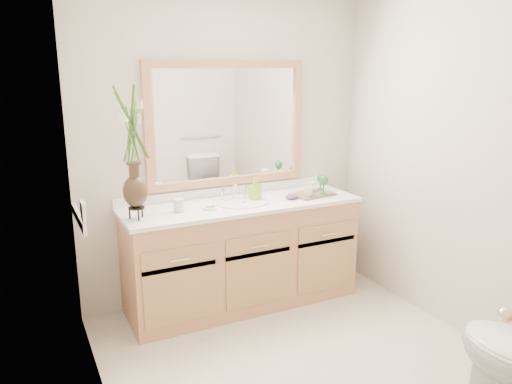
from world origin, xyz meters
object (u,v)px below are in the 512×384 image
tumbler (179,205)px  tray (312,194)px  flower_vase (132,138)px  soap_bottle (255,189)px

tumbler → tray: 1.12m
tumbler → tray: size_ratio=0.28×
flower_vase → soap_bottle: size_ratio=5.29×
tray → flower_vase: bearing=172.6°
soap_bottle → tray: soap_bottle is taller
tumbler → soap_bottle: 0.66m
flower_vase → tumbler: size_ratio=8.73×
tumbler → tray: bearing=-1.0°
soap_bottle → tray: 0.48m
flower_vase → soap_bottle: 1.08m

